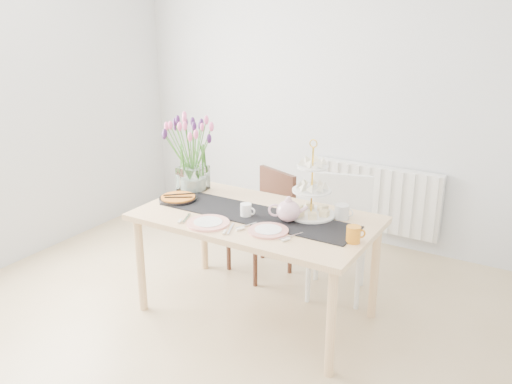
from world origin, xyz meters
The scene contains 15 objects.
room_shell centered at (0.00, 0.00, 1.30)m, with size 4.50×4.50×4.50m.
radiator centered at (0.50, 2.19, 0.45)m, with size 1.20×0.08×0.60m, color white.
dining_table centered at (0.20, 0.62, 0.67)m, with size 1.60×0.90×0.75m.
chair_brown centered at (-0.08, 1.26, 0.49)m, with size 0.54×0.54×0.84m.
chair_white centered at (0.56, 1.25, 0.52)m, with size 0.54×0.54×0.90m.
table_runner centered at (0.20, 0.62, 0.75)m, with size 1.40×0.35×0.01m, color black.
tulip_vase centered at (-0.49, 0.83, 1.13)m, with size 0.68×0.68×0.59m.
cake_stand centered at (0.52, 0.79, 0.89)m, with size 0.33×0.33×0.48m.
teapot centered at (0.44, 0.62, 0.83)m, with size 0.25×0.20×0.17m, color silver, non-canonical shape.
cream_jug centered at (0.71, 0.86, 0.80)m, with size 0.10×0.10×0.10m, color silver.
tart_tin centered at (-0.44, 0.58, 0.77)m, with size 0.28×0.28×0.03m.
mug_white centered at (0.15, 0.57, 0.80)m, with size 0.08×0.08×0.09m, color white.
mug_orange centered at (0.92, 0.54, 0.80)m, with size 0.09×0.09×0.10m, color orange.
plate_left centered at (0.00, 0.33, 0.76)m, with size 0.28×0.28×0.01m, color white.
plate_right centered at (0.40, 0.42, 0.76)m, with size 0.26×0.26×0.01m, color silver.
Camera 1 is at (1.94, -2.31, 2.10)m, focal length 38.00 mm.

